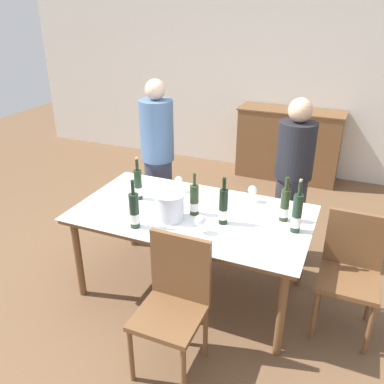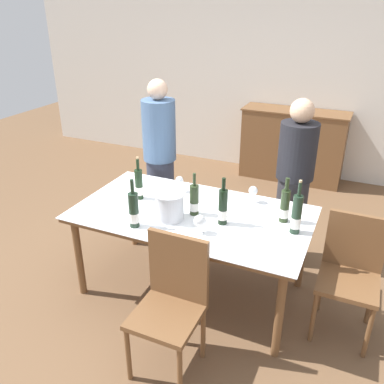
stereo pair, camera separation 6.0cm
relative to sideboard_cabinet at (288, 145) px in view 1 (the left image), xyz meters
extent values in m
plane|color=brown|center=(-0.25, -2.80, -0.49)|extent=(12.00, 12.00, 0.00)
cube|color=silver|center=(-0.25, 0.29, 0.91)|extent=(8.00, 0.10, 2.80)
cube|color=brown|center=(0.00, 0.00, -0.01)|extent=(1.35, 0.44, 0.95)
cube|color=brown|center=(0.00, 0.00, 0.47)|extent=(1.40, 0.46, 0.02)
cylinder|color=brown|center=(-1.09, -3.23, -0.13)|extent=(0.06, 0.06, 0.71)
cylinder|color=brown|center=(0.58, -3.23, -0.13)|extent=(0.06, 0.06, 0.71)
cylinder|color=brown|center=(-1.09, -2.38, -0.13)|extent=(0.06, 0.06, 0.71)
cylinder|color=brown|center=(0.58, -2.38, -0.13)|extent=(0.06, 0.06, 0.71)
cube|color=brown|center=(-0.25, -2.80, 0.25)|extent=(1.83, 1.01, 0.04)
cube|color=white|center=(-0.25, -2.80, 0.27)|extent=(1.86, 1.04, 0.01)
cylinder|color=silver|center=(-0.37, -2.96, 0.38)|extent=(0.22, 0.22, 0.21)
cylinder|color=silver|center=(-0.37, -2.96, 0.48)|extent=(0.23, 0.23, 0.01)
cylinder|color=#28381E|center=(0.44, -2.64, 0.40)|extent=(0.07, 0.07, 0.26)
cylinder|color=white|center=(0.44, -2.64, 0.34)|extent=(0.07, 0.07, 0.07)
cylinder|color=#28381E|center=(0.44, -2.64, 0.58)|extent=(0.03, 0.03, 0.10)
cylinder|color=#28381E|center=(-0.23, -2.82, 0.39)|extent=(0.07, 0.07, 0.24)
cylinder|color=white|center=(-0.23, -2.82, 0.34)|extent=(0.07, 0.07, 0.07)
cylinder|color=#28381E|center=(-0.23, -2.82, 0.57)|extent=(0.02, 0.02, 0.10)
cylinder|color=#1E3323|center=(-0.56, -3.17, 0.40)|extent=(0.07, 0.07, 0.27)
cylinder|color=white|center=(-0.56, -3.17, 0.35)|extent=(0.08, 0.08, 0.08)
cylinder|color=#1E3323|center=(-0.56, -3.17, 0.59)|extent=(0.03, 0.03, 0.11)
cylinder|color=black|center=(-0.77, -2.75, 0.40)|extent=(0.07, 0.07, 0.26)
cylinder|color=white|center=(-0.77, -2.75, 0.34)|extent=(0.07, 0.07, 0.07)
cylinder|color=black|center=(-0.77, -2.75, 0.58)|extent=(0.03, 0.03, 0.10)
cylinder|color=tan|center=(-0.77, -2.75, 0.64)|extent=(0.02, 0.02, 0.02)
cylinder|color=black|center=(0.03, -2.87, 0.41)|extent=(0.07, 0.07, 0.28)
cylinder|color=white|center=(0.03, -2.87, 0.35)|extent=(0.07, 0.07, 0.08)
cylinder|color=black|center=(0.03, -2.87, 0.59)|extent=(0.03, 0.03, 0.10)
cylinder|color=#1E3323|center=(0.55, -2.78, 0.42)|extent=(0.07, 0.07, 0.29)
cylinder|color=white|center=(0.55, -2.78, 0.35)|extent=(0.07, 0.07, 0.08)
cylinder|color=#1E3323|center=(0.55, -2.78, 0.62)|extent=(0.02, 0.02, 0.10)
cylinder|color=tan|center=(0.55, -2.78, 0.68)|extent=(0.02, 0.02, 0.02)
cylinder|color=white|center=(-0.51, -2.49, 0.27)|extent=(0.07, 0.07, 0.00)
cylinder|color=white|center=(-0.51, -2.49, 0.32)|extent=(0.01, 0.01, 0.08)
sphere|color=white|center=(-0.51, -2.49, 0.38)|extent=(0.07, 0.07, 0.07)
cylinder|color=white|center=(0.13, -2.43, 0.27)|extent=(0.07, 0.07, 0.00)
cylinder|color=white|center=(0.13, -2.43, 0.31)|extent=(0.01, 0.01, 0.07)
sphere|color=white|center=(0.13, -2.43, 0.38)|extent=(0.08, 0.08, 0.08)
cylinder|color=white|center=(-0.08, -3.07, 0.27)|extent=(0.07, 0.07, 0.00)
cylinder|color=white|center=(-0.08, -3.07, 0.31)|extent=(0.01, 0.01, 0.06)
sphere|color=white|center=(-0.08, -3.07, 0.37)|extent=(0.09, 0.09, 0.09)
cylinder|color=brown|center=(0.79, -2.99, -0.27)|extent=(0.03, 0.03, 0.44)
cylinder|color=brown|center=(1.16, -2.99, -0.27)|extent=(0.03, 0.03, 0.44)
cylinder|color=brown|center=(0.79, -2.62, -0.27)|extent=(0.03, 0.03, 0.44)
cylinder|color=brown|center=(1.16, -2.62, -0.27)|extent=(0.03, 0.03, 0.44)
cube|color=brown|center=(0.97, -2.80, -0.03)|extent=(0.42, 0.42, 0.04)
cube|color=brown|center=(0.97, -2.61, 0.21)|extent=(0.42, 0.04, 0.44)
cylinder|color=brown|center=(-0.25, -3.82, -0.27)|extent=(0.03, 0.03, 0.43)
cylinder|color=brown|center=(0.12, -3.82, -0.27)|extent=(0.03, 0.03, 0.43)
cylinder|color=brown|center=(-0.25, -3.45, -0.27)|extent=(0.03, 0.03, 0.43)
cylinder|color=brown|center=(0.12, -3.45, -0.27)|extent=(0.03, 0.03, 0.43)
cube|color=brown|center=(-0.06, -3.64, -0.04)|extent=(0.42, 0.42, 0.04)
cube|color=brown|center=(-0.06, -3.45, 0.22)|extent=(0.42, 0.04, 0.48)
cylinder|color=#383F56|center=(-0.96, -2.02, -0.07)|extent=(0.28, 0.28, 0.83)
cylinder|color=#4C6B93|center=(-0.96, -2.02, 0.65)|extent=(0.33, 0.33, 0.60)
sphere|color=beige|center=(-0.96, -2.02, 1.04)|extent=(0.20, 0.20, 0.20)
cylinder|color=#2D2D33|center=(0.39, -1.99, -0.06)|extent=(0.28, 0.28, 0.85)
cylinder|color=black|center=(0.39, -1.99, 0.62)|extent=(0.33, 0.33, 0.50)
sphere|color=#DBAD89|center=(0.39, -1.99, 0.97)|extent=(0.21, 0.21, 0.21)
camera|label=1|loc=(0.86, -5.43, 1.80)|focal=38.00mm
camera|label=2|loc=(0.92, -5.40, 1.80)|focal=38.00mm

